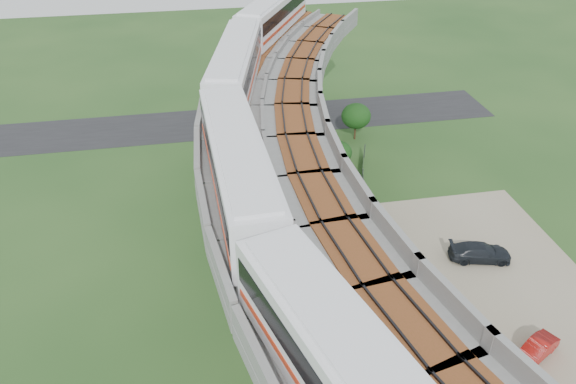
% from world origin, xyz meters
% --- Properties ---
extents(ground, '(160.00, 160.00, 0.00)m').
position_xyz_m(ground, '(0.00, 0.00, 0.00)').
color(ground, '#23461C').
rests_on(ground, ground).
extents(dirt_lot, '(18.00, 26.00, 0.04)m').
position_xyz_m(dirt_lot, '(14.00, -2.00, 0.02)').
color(dirt_lot, gray).
rests_on(dirt_lot, ground).
extents(asphalt_road, '(60.00, 8.00, 0.03)m').
position_xyz_m(asphalt_road, '(0.00, 30.00, 0.01)').
color(asphalt_road, '#232326').
rests_on(asphalt_road, ground).
extents(viaduct, '(19.58, 73.98, 11.40)m').
position_xyz_m(viaduct, '(3.84, 0.00, 9.05)').
color(viaduct, '#99968E').
rests_on(viaduct, ground).
extents(metro_train, '(12.99, 61.11, 3.64)m').
position_xyz_m(metro_train, '(0.55, 4.95, 12.31)').
color(metro_train, white).
rests_on(metro_train, ground).
extents(fence, '(3.87, 38.73, 1.50)m').
position_xyz_m(fence, '(9.75, 0.00, 0.75)').
color(fence, '#2D382D').
rests_on(fence, ground).
extents(tree_0, '(3.08, 3.08, 3.98)m').
position_xyz_m(tree_0, '(12.45, 23.43, 2.67)').
color(tree_0, '#382314').
rests_on(tree_0, ground).
extents(tree_1, '(2.49, 2.49, 3.43)m').
position_xyz_m(tree_1, '(8.77, 16.55, 2.36)').
color(tree_1, '#382314').
rests_on(tree_1, ground).
extents(tree_2, '(2.57, 2.57, 2.93)m').
position_xyz_m(tree_2, '(8.35, 10.57, 1.83)').
color(tree_2, '#382314').
rests_on(tree_2, ground).
extents(tree_3, '(1.88, 1.88, 2.40)m').
position_xyz_m(tree_3, '(6.61, 5.38, 1.59)').
color(tree_3, '#382314').
rests_on(tree_3, ground).
extents(tree_4, '(2.94, 2.94, 3.53)m').
position_xyz_m(tree_4, '(6.24, -1.43, 2.28)').
color(tree_4, '#382314').
rests_on(tree_4, ground).
extents(tree_5, '(1.90, 1.90, 2.54)m').
position_xyz_m(tree_5, '(7.10, -7.23, 1.72)').
color(tree_5, '#382314').
rests_on(tree_5, ground).
extents(car_red, '(3.63, 2.72, 1.14)m').
position_xyz_m(car_red, '(15.09, -7.20, 0.61)').
color(car_red, '#9F120E').
rests_on(car_red, dirt_lot).
extents(car_dark, '(4.93, 2.84, 1.35)m').
position_xyz_m(car_dark, '(16.07, 2.21, 0.71)').
color(car_dark, black).
rests_on(car_dark, dirt_lot).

